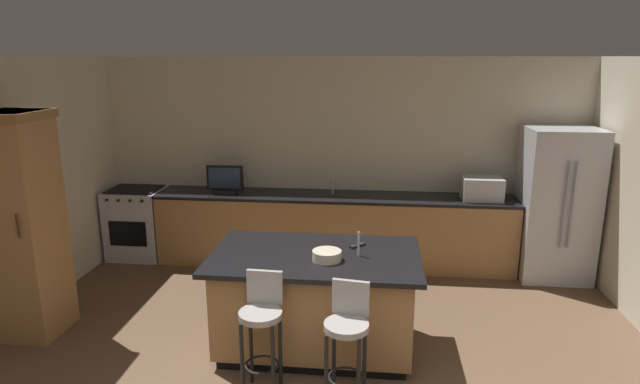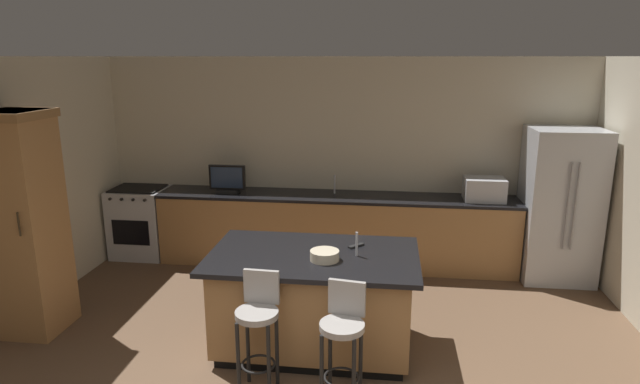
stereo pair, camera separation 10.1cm
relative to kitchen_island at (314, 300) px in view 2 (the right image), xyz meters
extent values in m
cube|color=beige|center=(0.05, 2.46, 0.84)|extent=(6.70, 0.12, 2.63)
cube|color=beige|center=(-3.10, 0.16, 0.84)|extent=(0.12, 5.00, 2.63)
cube|color=#9E7042|center=(-0.01, 2.08, -0.03)|extent=(4.52, 0.60, 0.89)
cube|color=black|center=(-0.01, 2.08, 0.43)|extent=(4.54, 0.62, 0.04)
cube|color=black|center=(0.00, 0.00, -0.43)|extent=(1.63, 0.90, 0.09)
cube|color=#9E7042|center=(0.00, 0.00, 0.01)|extent=(1.71, 0.98, 0.79)
cube|color=black|center=(0.00, 0.00, 0.43)|extent=(1.87, 1.14, 0.04)
cube|color=#B7BABF|center=(2.68, 2.01, 0.44)|extent=(0.82, 0.76, 1.83)
cylinder|color=gray|center=(2.64, 1.60, 0.53)|extent=(0.02, 0.02, 1.00)
cylinder|color=gray|center=(2.72, 1.60, 0.53)|extent=(0.02, 0.02, 1.00)
cube|color=#B7BABF|center=(-2.64, 2.08, -0.01)|extent=(0.71, 0.60, 0.92)
cube|color=black|center=(-2.64, 1.78, -0.06)|extent=(0.50, 0.01, 0.33)
cube|color=black|center=(-2.64, 2.08, 0.46)|extent=(0.64, 0.50, 0.02)
cylinder|color=black|center=(-2.87, 1.77, 0.39)|extent=(0.04, 0.03, 0.04)
cylinder|color=black|center=(-2.72, 1.77, 0.39)|extent=(0.04, 0.03, 0.04)
cylinder|color=black|center=(-2.56, 1.77, 0.39)|extent=(0.04, 0.03, 0.04)
cylinder|color=black|center=(-2.41, 1.77, 0.39)|extent=(0.04, 0.03, 0.04)
cube|color=#9E7042|center=(-2.75, 0.02, 0.61)|extent=(0.51, 0.57, 2.16)
cube|color=brown|center=(-2.75, 0.02, 1.65)|extent=(0.55, 0.61, 0.08)
cylinder|color=#332819|center=(-2.59, -0.29, 0.72)|extent=(0.02, 0.02, 0.22)
cube|color=#B7BABF|center=(1.81, 2.08, 0.59)|extent=(0.48, 0.36, 0.28)
cube|color=black|center=(-1.39, 2.03, 0.47)|extent=(0.28, 0.16, 0.05)
cube|color=black|center=(-1.39, 2.03, 0.66)|extent=(0.47, 0.05, 0.32)
cube|color=#1E2D47|center=(-1.39, 2.01, 0.66)|extent=(0.41, 0.01, 0.27)
cylinder|color=#B2B2B7|center=(-0.03, 2.18, 0.57)|extent=(0.02, 0.02, 0.24)
cylinder|color=#B2B2B7|center=(0.38, 0.00, 0.56)|extent=(0.02, 0.02, 0.22)
cylinder|color=gray|center=(-0.34, -0.73, 0.21)|extent=(0.34, 0.34, 0.05)
cube|color=gray|center=(-0.34, -0.58, 0.38)|extent=(0.29, 0.05, 0.28)
cylinder|color=black|center=(-0.47, -0.85, -0.14)|extent=(0.03, 0.03, 0.66)
cylinder|color=black|center=(-0.23, -0.86, -0.14)|extent=(0.03, 0.03, 0.66)
cylinder|color=black|center=(-0.46, -0.60, -0.14)|extent=(0.03, 0.03, 0.66)
cylinder|color=black|center=(-0.22, -0.62, -0.14)|extent=(0.03, 0.03, 0.66)
torus|color=black|center=(-0.34, -0.73, -0.22)|extent=(0.28, 0.28, 0.02)
cylinder|color=gray|center=(0.33, -0.82, 0.20)|extent=(0.34, 0.34, 0.05)
cube|color=gray|center=(0.35, -0.67, 0.37)|extent=(0.29, 0.08, 0.28)
cylinder|color=black|center=(0.19, -0.93, -0.15)|extent=(0.03, 0.03, 0.65)
cylinder|color=black|center=(0.43, -0.96, -0.15)|extent=(0.03, 0.03, 0.65)
cylinder|color=black|center=(0.23, -0.68, -0.15)|extent=(0.03, 0.03, 0.65)
cylinder|color=black|center=(0.47, -0.72, -0.15)|extent=(0.03, 0.03, 0.65)
torus|color=black|center=(0.33, -0.82, -0.23)|extent=(0.28, 0.28, 0.02)
cylinder|color=beige|center=(0.12, -0.14, 0.49)|extent=(0.25, 0.25, 0.09)
cube|color=black|center=(0.17, -0.02, 0.45)|extent=(0.08, 0.15, 0.01)
cube|color=black|center=(0.37, 0.23, 0.46)|extent=(0.15, 0.15, 0.02)
camera|label=1|loc=(0.52, -4.43, 2.15)|focal=29.97mm
camera|label=2|loc=(0.62, -4.42, 2.15)|focal=29.97mm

